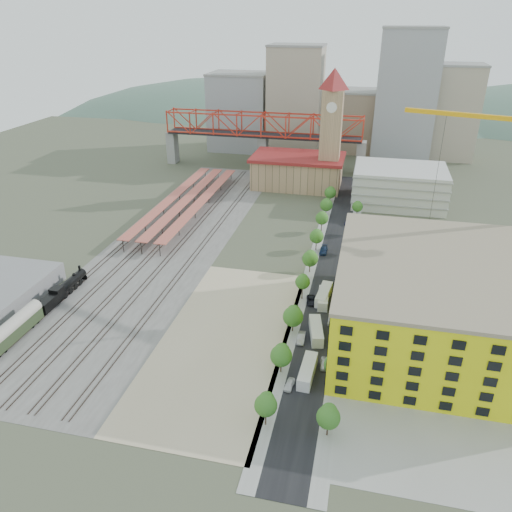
% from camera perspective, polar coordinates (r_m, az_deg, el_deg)
% --- Properties ---
extents(ground, '(400.00, 400.00, 0.00)m').
position_cam_1_polar(ground, '(139.99, 1.60, -2.34)').
color(ground, '#474C38').
rests_on(ground, ground).
extents(ballast_strip, '(36.00, 165.00, 0.06)m').
position_cam_1_polar(ballast_strip, '(164.76, -9.52, 1.87)').
color(ballast_strip, '#605E59').
rests_on(ballast_strip, ground).
extents(dirt_lot, '(28.00, 67.00, 0.06)m').
position_cam_1_polar(dirt_lot, '(114.84, -3.60, -9.43)').
color(dirt_lot, tan).
rests_on(dirt_lot, ground).
extents(street_asphalt, '(12.00, 170.00, 0.06)m').
position_cam_1_polar(street_asphalt, '(151.43, 8.69, -0.32)').
color(street_asphalt, black).
rests_on(street_asphalt, ground).
extents(sidewalk_west, '(3.00, 170.00, 0.04)m').
position_cam_1_polar(sidewalk_west, '(151.82, 6.62, -0.12)').
color(sidewalk_west, gray).
rests_on(sidewalk_west, ground).
extents(sidewalk_east, '(3.00, 170.00, 0.04)m').
position_cam_1_polar(sidewalk_east, '(151.24, 10.76, -0.53)').
color(sidewalk_east, gray).
rests_on(sidewalk_east, ground).
extents(construction_pad, '(50.00, 90.00, 0.06)m').
position_cam_1_polar(construction_pad, '(122.61, 20.90, -8.79)').
color(construction_pad, gray).
rests_on(construction_pad, ground).
extents(rail_tracks, '(26.56, 160.00, 0.18)m').
position_cam_1_polar(rail_tracks, '(165.38, -10.10, 1.96)').
color(rail_tracks, '#382B23').
rests_on(rail_tracks, ground).
extents(platform_canopies, '(16.00, 80.00, 4.12)m').
position_cam_1_polar(platform_canopies, '(188.73, -7.94, 6.46)').
color(platform_canopies, '#BD4E48').
rests_on(platform_canopies, ground).
extents(station_hall, '(38.00, 24.00, 13.10)m').
position_cam_1_polar(station_hall, '(213.41, 4.78, 9.69)').
color(station_hall, tan).
rests_on(station_hall, ground).
extents(clock_tower, '(12.00, 12.00, 52.00)m').
position_cam_1_polar(clock_tower, '(204.92, 8.65, 15.15)').
color(clock_tower, tan).
rests_on(clock_tower, ground).
extents(parking_garage, '(34.00, 26.00, 14.00)m').
position_cam_1_polar(parking_garage, '(200.22, 16.02, 7.75)').
color(parking_garage, silver).
rests_on(parking_garage, ground).
extents(truss_bridge, '(94.00, 9.60, 25.60)m').
position_cam_1_polar(truss_bridge, '(235.88, 0.81, 14.41)').
color(truss_bridge, gray).
rests_on(truss_bridge, ground).
extents(construction_building, '(44.60, 50.60, 18.80)m').
position_cam_1_polar(construction_building, '(117.28, 20.18, -4.90)').
color(construction_building, '#FDFF15').
rests_on(construction_building, ground).
extents(street_trees, '(15.40, 124.40, 8.00)m').
position_cam_1_polar(street_trees, '(142.55, 8.32, -2.08)').
color(street_trees, '#2A611D').
rests_on(street_trees, ground).
extents(skyline, '(133.00, 46.00, 60.00)m').
position_cam_1_polar(skyline, '(267.19, 9.72, 16.31)').
color(skyline, '#9EA0A3').
rests_on(skyline, ground).
extents(distant_hills, '(647.00, 264.00, 227.00)m').
position_cam_1_polar(distant_hills, '(408.41, 15.18, 4.19)').
color(distant_hills, '#4C6B59').
rests_on(distant_hills, ground).
extents(locomotive, '(2.70, 20.81, 5.20)m').
position_cam_1_polar(locomotive, '(139.04, -21.06, -3.56)').
color(locomotive, black).
rests_on(locomotive, ground).
extents(coach, '(2.99, 17.34, 5.44)m').
position_cam_1_polar(coach, '(125.28, -25.95, -7.47)').
color(coach, '#28361D').
rests_on(coach, ground).
extents(site_trailer_a, '(3.06, 10.09, 2.73)m').
position_cam_1_polar(site_trailer_a, '(104.01, 5.90, -12.95)').
color(site_trailer_a, silver).
rests_on(site_trailer_a, ground).
extents(site_trailer_b, '(4.53, 10.23, 2.71)m').
position_cam_1_polar(site_trailer_b, '(115.66, 6.88, -8.49)').
color(site_trailer_b, silver).
rests_on(site_trailer_b, ground).
extents(site_trailer_c, '(3.12, 9.43, 2.54)m').
position_cam_1_polar(site_trailer_c, '(128.19, 7.67, -4.83)').
color(site_trailer_c, silver).
rests_on(site_trailer_c, ground).
extents(site_trailer_d, '(3.67, 10.33, 2.77)m').
position_cam_1_polar(site_trailer_d, '(129.63, 7.76, -4.40)').
color(site_trailer_d, silver).
rests_on(site_trailer_d, ground).
extents(car_0, '(1.98, 4.03, 1.32)m').
position_cam_1_polar(car_0, '(101.63, 3.83, -14.47)').
color(car_0, silver).
rests_on(car_0, ground).
extents(car_1, '(1.76, 4.72, 1.54)m').
position_cam_1_polar(car_1, '(114.04, 5.19, -9.32)').
color(car_1, '#99999E').
rests_on(car_1, ground).
extents(car_2, '(2.85, 5.11, 1.35)m').
position_cam_1_polar(car_2, '(128.18, 6.29, -5.06)').
color(car_2, black).
rests_on(car_2, ground).
extents(car_3, '(2.31, 5.55, 1.60)m').
position_cam_1_polar(car_3, '(154.65, 7.73, 0.65)').
color(car_3, navy).
rests_on(car_3, ground).
extents(car_4, '(1.99, 4.20, 1.39)m').
position_cam_1_polar(car_4, '(107.32, 7.79, -12.12)').
color(car_4, silver).
rests_on(car_4, ground).
extents(car_5, '(1.68, 4.45, 1.45)m').
position_cam_1_polar(car_5, '(121.06, 8.64, -7.24)').
color(car_5, '#96969B').
rests_on(car_5, ground).
extents(car_6, '(3.43, 5.85, 1.53)m').
position_cam_1_polar(car_6, '(136.56, 9.34, -3.13)').
color(car_6, black).
rests_on(car_6, ground).
extents(car_7, '(2.68, 5.55, 1.56)m').
position_cam_1_polar(car_7, '(177.60, 10.52, 3.87)').
color(car_7, navy).
rests_on(car_7, ground).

